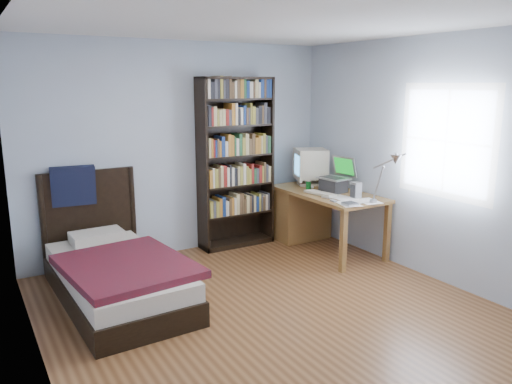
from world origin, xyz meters
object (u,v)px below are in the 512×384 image
Objects in this scene: desk at (307,210)px; bed at (114,271)px; laptop at (335,182)px; speaker at (356,190)px; keyboard at (321,193)px; crt_monitor at (309,164)px; desk_lamp at (392,164)px; soda_can at (308,186)px; bookshelf at (236,163)px.

desk is 2.67m from bed.
speaker is at bearing -93.18° from laptop.
keyboard is at bearing -0.32° from bed.
crt_monitor is at bearing 89.75° from speaker.
desk_lamp reaches higher than soda_can.
desk_lamp is (-0.04, -1.47, 0.80)m from desk.
desk_lamp is at bearing -94.53° from crt_monitor.
desk is 0.45m from soda_can.
crt_monitor is at bearing -15.47° from bookshelf.
bookshelf is (-0.94, 0.76, 0.20)m from laptop.
laptop is (0.01, -0.50, -0.15)m from crt_monitor.
laptop is 0.20× the size of bookshelf.
desk_lamp is at bearing -21.20° from bed.
desk_lamp is 1.34m from soda_can.
keyboard is (-0.25, -0.05, -0.10)m from laptop.
laptop is at bearing 0.77° from bed.
desk_lamp is at bearing -97.03° from laptop.
soda_can is at bearing 6.04° from bed.
bookshelf reaches higher than desk_lamp.
bed reaches higher than soda_can.
desk is 13.08× the size of soda_can.
keyboard is 0.28m from soda_can.
bookshelf is at bearing 164.53° from crt_monitor.
laptop is 0.27m from keyboard.
speaker is at bearing -91.05° from crt_monitor.
crt_monitor is 4.80× the size of soda_can.
soda_can is at bearing 94.25° from desk_lamp.
keyboard is at bearing 96.86° from desk_lamp.
soda_can is (-0.20, 0.64, -0.04)m from speaker.
soda_can is 2.56m from bed.
crt_monitor is at bearing 58.14° from keyboard.
laptop is at bearing 87.61° from speaker.
laptop is 2.27× the size of speaker.
bed reaches higher than speaker.
bookshelf is (-0.86, 0.33, 0.64)m from desk.
desk is 3.50× the size of laptop.
laptop is 3.73× the size of soda_can.
bookshelf is (-0.81, 1.80, -0.17)m from desk_lamp.
desk is at bearing 94.96° from speaker.
speaker is 2.77m from bed.
bookshelf is (-0.70, 0.81, 0.31)m from keyboard.
crt_monitor is 0.52m from laptop.
crt_monitor is 0.26× the size of bed.
speaker is (0.06, -0.84, 0.41)m from desk.
desk is 0.71× the size of bookshelf.
speaker is at bearing -72.59° from soda_can.
desk_lamp is at bearing -85.75° from soda_can.
speaker is (-0.02, -0.91, -0.17)m from crt_monitor.
laptop is 0.32m from soda_can.
speaker is (-0.02, -0.41, -0.02)m from laptop.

